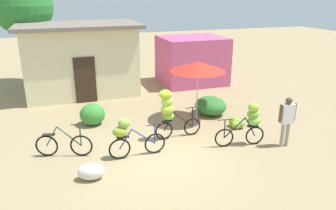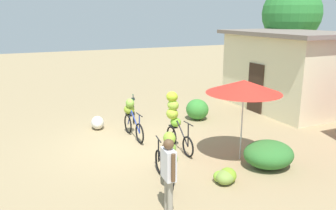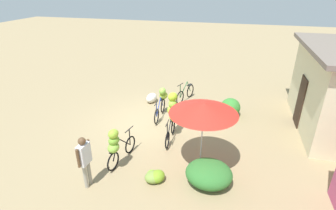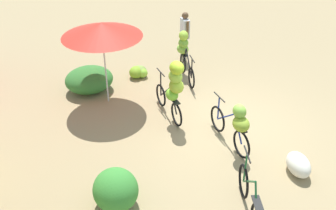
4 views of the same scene
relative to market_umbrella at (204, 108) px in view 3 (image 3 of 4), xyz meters
name	(u,v)px [view 3 (image 3 of 4)]	position (x,y,z in m)	size (l,w,h in m)	color
ground_plane	(149,123)	(-2.24, -2.48, -2.06)	(60.00, 60.00, 0.00)	#98825D
hedge_bush_front_left	(230,107)	(-3.79, 0.75, -1.66)	(0.91, 0.85, 0.79)	#388533
hedge_bush_front_right	(209,174)	(0.75, 0.35, -1.71)	(1.21, 1.35, 0.70)	#31722F
market_umbrella	(204,108)	(0.00, 0.00, 0.00)	(2.03, 2.03, 2.23)	beige
bicycle_leftmost	(185,94)	(-4.86, -1.46, -1.69)	(1.61, 0.57, 1.01)	black
bicycle_near_pile	(162,100)	(-3.09, -2.15, -1.34)	(1.71, 0.41, 1.24)	black
bicycle_center_loaded	(172,112)	(-1.54, -1.31, -1.04)	(1.62, 0.42, 1.70)	black
bicycle_by_shop	(116,145)	(0.68, -2.53, -1.26)	(1.61, 0.38, 1.39)	black
banana_pile_on_ground	(155,176)	(1.05, -1.19, -1.89)	(0.68, 0.74, 0.35)	olive
produce_sack	(152,98)	(-4.26, -3.01, -1.84)	(0.70, 0.44, 0.44)	silver
person_vendor	(84,157)	(1.71, -2.98, -1.07)	(0.58, 0.23, 1.61)	gray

